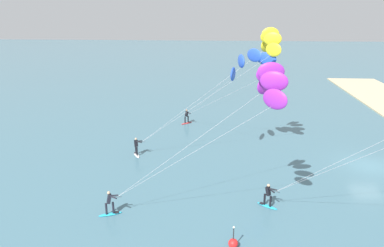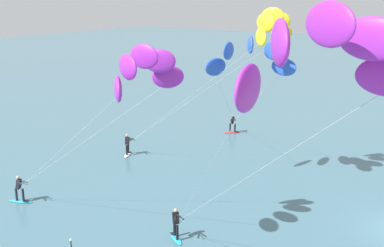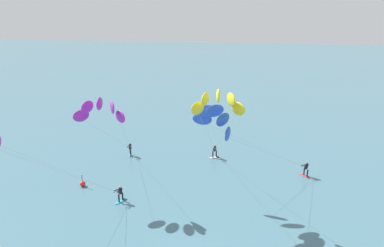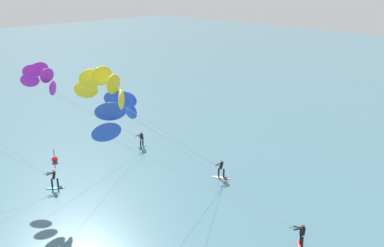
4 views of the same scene
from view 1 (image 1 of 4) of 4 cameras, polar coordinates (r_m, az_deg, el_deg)
ground_plane at (r=34.96m, az=25.73°, el=-5.89°), size 240.00×240.00×0.00m
kitesurfer_mid_water at (r=31.83m, az=8.99°, el=8.66°), size 12.29×9.83×9.62m
kitesurfer_far_out at (r=21.51m, az=10.74°, el=5.31°), size 4.85×11.34×9.95m
kitesurfer_downwind at (r=31.62m, az=10.86°, el=11.55°), size 4.53×12.71×11.31m
marker_buoy at (r=21.77m, az=6.38°, el=-17.89°), size 0.56×0.56×1.38m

